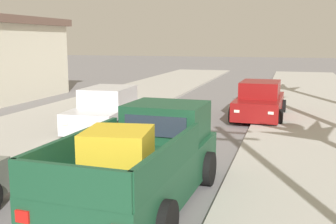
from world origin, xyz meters
The scene contains 7 objects.
sidewalk_left centered at (-5.00, 12.00, 0.06)m, with size 5.34×60.00×0.12m, color #B2AFA8.
sidewalk_right centered at (5.00, 12.00, 0.06)m, with size 5.34×60.00×0.12m, color #B2AFA8.
curb_left centered at (-3.73, 12.00, 0.05)m, with size 0.16×60.00×0.10m, color silver.
curb_right centered at (3.73, 12.00, 0.05)m, with size 0.16×60.00×0.10m, color silver.
pickup_truck centered at (0.93, 6.66, 0.81)m, with size 2.35×5.28×1.80m.
car_left_near centered at (-2.62, 12.71, 0.71)m, with size 2.19×4.33×1.54m.
car_right_mid centered at (2.49, 16.50, 0.71)m, with size 2.11×4.30×1.54m.
Camera 1 is at (3.62, -0.69, 3.21)m, focal length 43.84 mm.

